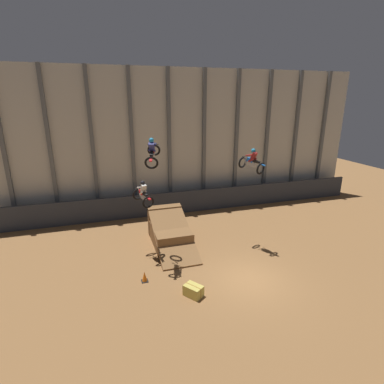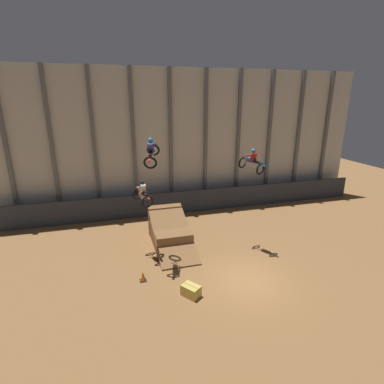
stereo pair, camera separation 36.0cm
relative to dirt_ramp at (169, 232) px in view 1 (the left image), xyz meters
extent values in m
plane|color=olive|center=(3.06, -5.67, -0.74)|extent=(60.00, 60.00, 0.00)
cube|color=beige|center=(3.06, 6.43, 5.12)|extent=(32.00, 0.12, 11.73)
cube|color=slate|center=(-10.62, 6.23, 5.12)|extent=(0.28, 0.28, 11.73)
cube|color=slate|center=(-7.58, 6.23, 5.12)|extent=(0.28, 0.28, 11.73)
cube|color=slate|center=(-4.54, 6.23, 5.12)|extent=(0.28, 0.28, 11.73)
cube|color=slate|center=(-1.50, 6.23, 5.12)|extent=(0.28, 0.28, 11.73)
cube|color=slate|center=(1.54, 6.23, 5.12)|extent=(0.28, 0.28, 11.73)
cube|color=slate|center=(4.58, 6.23, 5.12)|extent=(0.28, 0.28, 11.73)
cube|color=slate|center=(7.62, 6.23, 5.12)|extent=(0.28, 0.28, 11.73)
cube|color=slate|center=(10.66, 6.23, 5.12)|extent=(0.28, 0.28, 11.73)
cube|color=slate|center=(13.70, 6.23, 5.12)|extent=(0.28, 0.28, 11.73)
cube|color=slate|center=(16.74, 6.23, 5.12)|extent=(0.28, 0.28, 11.73)
cube|color=#2D333D|center=(3.06, 5.05, 0.21)|extent=(31.36, 0.20, 1.90)
cube|color=brown|center=(0.00, -0.11, -0.13)|extent=(2.33, 3.62, 1.22)
cube|color=brown|center=(0.00, 1.45, 0.27)|extent=(2.38, 0.50, 2.03)
cube|color=olive|center=(0.00, -0.89, 0.27)|extent=(2.38, 5.24, 2.21)
torus|color=black|center=(-2.03, -0.61, 3.05)|extent=(0.75, 0.37, 0.74)
torus|color=black|center=(-1.63, -1.95, 2.94)|extent=(0.75, 0.37, 0.74)
cube|color=#B7B7BC|center=(-1.81, -1.34, 3.11)|extent=(0.33, 0.57, 0.32)
cube|color=red|center=(-1.85, -1.19, 3.32)|extent=(0.32, 0.50, 0.27)
cube|color=black|center=(-1.74, -1.57, 3.31)|extent=(0.32, 0.59, 0.16)
cube|color=red|center=(-1.59, -2.06, 3.19)|extent=(0.24, 0.39, 0.09)
cylinder|color=#B7B7BC|center=(-1.97, -0.80, 3.27)|extent=(0.12, 0.23, 0.54)
cylinder|color=black|center=(-1.95, -0.86, 3.51)|extent=(0.65, 0.17, 0.04)
cube|color=silver|center=(-1.79, -1.40, 3.61)|extent=(0.37, 0.42, 0.53)
sphere|color=black|center=(-1.81, -1.33, 3.93)|extent=(0.33, 0.34, 0.28)
cylinder|color=silver|center=(-1.93, -1.36, 3.35)|extent=(0.23, 0.43, 0.31)
cylinder|color=silver|center=(-1.70, -1.29, 3.35)|extent=(0.23, 0.43, 0.31)
cylinder|color=silver|center=(-2.01, -1.22, 3.64)|extent=(0.23, 0.52, 0.22)
cylinder|color=silver|center=(-1.71, -1.13, 3.64)|extent=(0.23, 0.52, 0.22)
torus|color=black|center=(-1.12, -1.58, 5.85)|extent=(0.80, 0.53, 0.73)
torus|color=black|center=(-1.49, -2.85, 5.40)|extent=(0.80, 0.53, 0.73)
cube|color=#B7B7BC|center=(-1.33, -2.30, 5.72)|extent=(0.34, 0.61, 0.43)
cube|color=red|center=(-1.30, -2.21, 5.96)|extent=(0.33, 0.53, 0.37)
cube|color=black|center=(-1.41, -2.58, 5.85)|extent=(0.31, 0.59, 0.29)
cube|color=red|center=(-1.54, -3.03, 5.61)|extent=(0.24, 0.38, 0.17)
cylinder|color=#B7B7BC|center=(-1.19, -1.82, 6.02)|extent=(0.08, 0.10, 0.55)
cylinder|color=black|center=(-1.22, -1.93, 6.23)|extent=(0.56, 0.41, 0.04)
cube|color=navy|center=(-1.38, -2.48, 6.18)|extent=(0.39, 0.50, 0.51)
sphere|color=#2393CC|center=(-1.38, -2.49, 6.52)|extent=(0.34, 0.39, 0.33)
cylinder|color=navy|center=(-1.46, -2.31, 5.96)|extent=(0.23, 0.45, 0.22)
cylinder|color=navy|center=(-1.23, -2.38, 5.96)|extent=(0.23, 0.45, 0.22)
cylinder|color=navy|center=(-1.47, -2.23, 6.28)|extent=(0.22, 0.52, 0.09)
cylinder|color=navy|center=(-1.17, -2.32, 6.28)|extent=(0.22, 0.52, 0.09)
torus|color=black|center=(4.56, -1.26, 4.73)|extent=(0.74, 0.48, 0.74)
torus|color=black|center=(5.14, -2.52, 4.57)|extent=(0.74, 0.48, 0.74)
cube|color=#B7B7BC|center=(4.87, -1.95, 4.77)|extent=(0.39, 0.57, 0.34)
cube|color=blue|center=(4.81, -1.81, 4.98)|extent=(0.38, 0.51, 0.29)
cube|color=black|center=(4.98, -2.18, 4.96)|extent=(0.38, 0.58, 0.18)
cube|color=blue|center=(5.19, -2.64, 4.82)|extent=(0.28, 0.39, 0.10)
cylinder|color=#B7B7BC|center=(4.64, -1.44, 4.95)|extent=(0.13, 0.20, 0.55)
cylinder|color=black|center=(4.67, -1.50, 5.18)|extent=(0.64, 0.24, 0.04)
cube|color=maroon|center=(4.91, -2.02, 5.26)|extent=(0.41, 0.45, 0.53)
sphere|color=#2393CC|center=(4.88, -1.97, 5.59)|extent=(0.36, 0.37, 0.29)
cylinder|color=maroon|center=(4.76, -1.99, 5.01)|extent=(0.28, 0.43, 0.30)
cylinder|color=maroon|center=(4.98, -1.89, 5.01)|extent=(0.28, 0.43, 0.30)
cylinder|color=maroon|center=(4.67, -1.88, 5.31)|extent=(0.29, 0.51, 0.20)
cylinder|color=maroon|center=(4.96, -1.74, 5.31)|extent=(0.29, 0.51, 0.20)
cube|color=black|center=(-2.32, -4.15, -0.73)|extent=(0.36, 0.36, 0.03)
cone|color=orange|center=(-2.32, -4.15, -0.44)|extent=(0.28, 0.28, 0.55)
cube|color=#CCB751|center=(-0.19, -6.07, -0.46)|extent=(1.02, 1.08, 0.56)
cube|color=#996623|center=(-0.19, -6.07, -0.46)|extent=(0.57, 0.76, 0.57)
camera|label=1|loc=(-3.95, -18.12, 8.62)|focal=28.00mm
camera|label=2|loc=(-3.61, -18.22, 8.62)|focal=28.00mm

